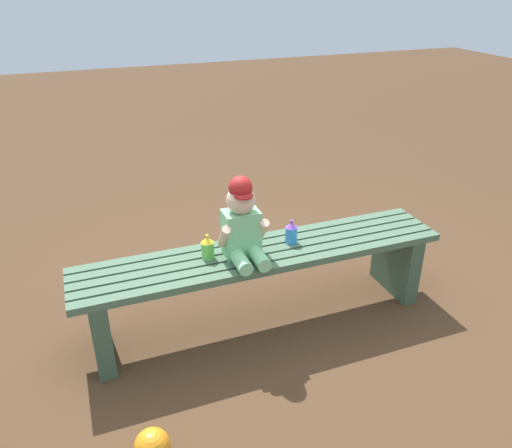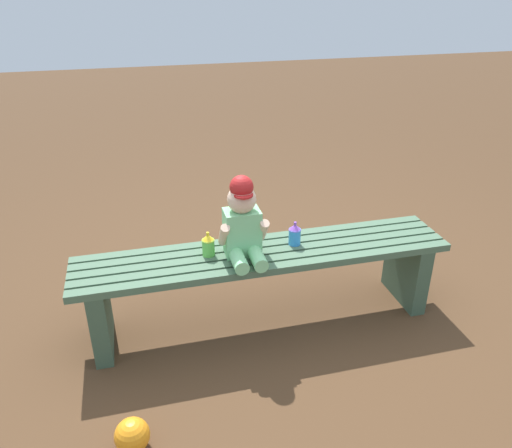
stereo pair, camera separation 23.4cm
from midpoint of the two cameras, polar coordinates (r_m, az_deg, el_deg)
ground_plane at (r=2.71m, az=3.37°, el=-10.81°), size 16.00×16.00×0.00m
park_bench at (r=2.54m, az=3.55°, el=-5.62°), size 1.86×0.35×0.42m
child_figure at (r=2.36m, az=1.33°, el=0.11°), size 0.23×0.27×0.40m
sippy_cup_left at (r=2.41m, az=-2.69°, el=-2.41°), size 0.06×0.06×0.12m
sippy_cup_right at (r=2.52m, az=7.06°, el=-1.19°), size 0.06×0.06×0.12m
toy_ball at (r=2.11m, az=-10.57°, el=-22.64°), size 0.14×0.14×0.14m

